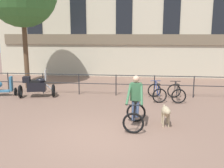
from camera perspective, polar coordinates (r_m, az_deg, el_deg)
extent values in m
plane|color=#7A5B4C|center=(8.17, -2.71, -11.21)|extent=(60.00, 60.00, 0.00)
cylinder|color=#232326|center=(14.61, -21.64, 0.27)|extent=(0.05, 0.05, 1.05)
cylinder|color=#232326|center=(13.83, -14.77, 0.12)|extent=(0.05, 0.05, 1.05)
cylinder|color=#232326|center=(13.28, -7.20, -0.06)|extent=(0.05, 0.05, 1.05)
cylinder|color=#232326|center=(12.97, 0.88, -0.24)|extent=(0.05, 0.05, 1.05)
cylinder|color=#232326|center=(12.93, 9.18, -0.42)|extent=(0.05, 0.05, 1.05)
cylinder|color=#232326|center=(13.16, 17.36, -0.60)|extent=(0.05, 0.05, 1.05)
cylinder|color=#232326|center=(12.88, 0.89, 1.92)|extent=(15.00, 0.04, 0.04)
cylinder|color=#232326|center=(12.96, 0.88, -0.01)|extent=(15.00, 0.04, 0.04)
cube|color=#BCB299|center=(18.52, 2.71, 14.85)|extent=(18.00, 0.60, 8.52)
cube|color=brown|center=(18.13, 2.58, 9.67)|extent=(17.10, 0.12, 0.70)
cube|color=black|center=(19.67, -16.71, 15.44)|extent=(1.10, 0.06, 4.77)
cube|color=black|center=(18.70, -7.42, 16.05)|extent=(1.10, 0.06, 4.77)
cube|color=black|center=(18.22, 2.65, 16.25)|extent=(1.10, 0.06, 4.77)
cube|color=black|center=(18.28, 12.95, 15.97)|extent=(1.10, 0.06, 4.77)
cube|color=black|center=(18.88, 22.84, 15.23)|extent=(1.10, 0.06, 4.77)
torus|color=black|center=(8.25, 4.65, -8.48)|extent=(0.68, 0.11, 0.68)
torus|color=black|center=(9.29, 5.25, -6.20)|extent=(0.68, 0.11, 0.68)
cylinder|color=black|center=(8.58, 4.93, -6.02)|extent=(0.06, 0.49, 0.60)
cylinder|color=black|center=(8.90, 5.10, -5.60)|extent=(0.05, 0.23, 0.52)
cylinder|color=black|center=(8.60, 5.01, -4.21)|extent=(0.07, 0.66, 0.10)
cylinder|color=black|center=(9.09, 5.14, -6.77)|extent=(0.05, 0.44, 0.08)
cylinder|color=black|center=(9.11, 5.22, -5.05)|extent=(0.04, 0.27, 0.47)
cylinder|color=black|center=(8.26, 4.74, -6.53)|extent=(0.04, 0.23, 0.54)
cylinder|color=black|center=(8.27, 4.83, -4.59)|extent=(0.48, 0.06, 0.03)
cube|color=black|center=(8.92, 5.19, -3.73)|extent=(0.13, 0.25, 0.05)
cube|color=#33603D|center=(8.84, 5.22, -1.66)|extent=(0.37, 0.24, 0.60)
sphere|color=tan|center=(8.75, 5.28, 1.14)|extent=(0.22, 0.22, 0.22)
cylinder|color=#33603D|center=(8.54, 3.64, -2.20)|extent=(0.18, 0.72, 0.60)
cylinder|color=#33603D|center=(8.51, 6.46, -2.30)|extent=(0.10, 0.72, 0.60)
cylinder|color=#384766|center=(8.92, 4.65, -5.74)|extent=(0.12, 0.31, 0.69)
cylinder|color=#384766|center=(8.89, 5.56, -5.41)|extent=(0.16, 0.32, 0.58)
ellipsoid|color=tan|center=(9.04, 11.61, -5.82)|extent=(0.32, 0.55, 0.33)
cylinder|color=tan|center=(8.84, 11.83, -6.07)|extent=(0.19, 0.19, 0.18)
sphere|color=tan|center=(8.66, 12.03, -5.98)|extent=(0.20, 0.20, 0.20)
cone|color=tan|center=(8.58, 12.12, -6.27)|extent=(0.12, 0.13, 0.11)
cylinder|color=tan|center=(9.32, 11.33, -4.85)|extent=(0.07, 0.19, 0.12)
cylinder|color=tan|center=(8.96, 11.13, -7.87)|extent=(0.06, 0.06, 0.43)
cylinder|color=tan|center=(8.99, 12.29, -7.86)|extent=(0.06, 0.06, 0.43)
cylinder|color=tan|center=(9.27, 10.82, -7.18)|extent=(0.06, 0.06, 0.43)
cylinder|color=tan|center=(9.30, 11.94, -7.17)|extent=(0.06, 0.06, 0.43)
torus|color=black|center=(13.04, -12.64, -1.42)|extent=(0.25, 0.63, 0.62)
torus|color=black|center=(13.31, -19.35, -1.54)|extent=(0.25, 0.63, 0.62)
cube|color=black|center=(13.11, -16.08, -0.54)|extent=(0.93, 0.58, 0.44)
ellipsoid|color=black|center=(13.02, -15.31, 0.76)|extent=(0.54, 0.42, 0.24)
cube|color=black|center=(13.08, -16.61, 0.60)|extent=(0.61, 0.41, 0.10)
cylinder|color=#B2B2B7|center=(13.03, -13.54, -0.64)|extent=(0.44, 0.15, 0.41)
cube|color=silver|center=(12.94, -14.25, 1.97)|extent=(0.13, 0.44, 0.50)
cube|color=black|center=(13.13, -18.11, 0.96)|extent=(0.39, 0.42, 0.28)
torus|color=black|center=(12.84, 9.20, -1.40)|extent=(0.66, 0.17, 0.66)
torus|color=black|center=(11.85, 10.31, -2.51)|extent=(0.66, 0.17, 0.66)
cylinder|color=navy|center=(12.40, 9.65, -0.77)|extent=(0.11, 0.46, 0.58)
cylinder|color=navy|center=(12.11, 9.98, -1.24)|extent=(0.07, 0.22, 0.51)
cylinder|color=navy|center=(12.26, 9.78, 0.27)|extent=(0.14, 0.63, 0.10)
cylinder|color=navy|center=(12.05, 10.07, -2.39)|extent=(0.10, 0.42, 0.07)
cylinder|color=navy|center=(11.91, 10.21, -1.34)|extent=(0.07, 0.25, 0.46)
cylinder|color=navy|center=(12.70, 9.33, -0.36)|extent=(0.06, 0.21, 0.52)
cylinder|color=navy|center=(12.56, 9.46, 0.69)|extent=(0.48, 0.11, 0.03)
cube|color=black|center=(11.97, 10.12, -0.09)|extent=(0.16, 0.26, 0.05)
torus|color=black|center=(12.93, 13.36, -1.47)|extent=(0.66, 0.11, 0.66)
torus|color=black|center=(11.93, 14.30, -2.59)|extent=(0.66, 0.11, 0.66)
cylinder|color=black|center=(12.49, 13.76, -0.86)|extent=(0.06, 0.47, 0.58)
cylinder|color=black|center=(12.19, 14.04, -1.32)|extent=(0.05, 0.22, 0.51)
cylinder|color=black|center=(12.35, 13.90, 0.17)|extent=(0.08, 0.63, 0.10)
cylinder|color=black|center=(12.13, 14.10, -2.47)|extent=(0.06, 0.42, 0.07)
cylinder|color=black|center=(11.99, 14.24, -1.43)|extent=(0.04, 0.25, 0.46)
cylinder|color=black|center=(12.79, 13.49, -0.45)|extent=(0.04, 0.21, 0.52)
cylinder|color=black|center=(12.65, 13.63, 0.60)|extent=(0.48, 0.06, 0.03)
cube|color=black|center=(12.05, 14.19, -0.18)|extent=(0.14, 0.25, 0.05)
torus|color=black|center=(13.89, -20.27, -1.54)|extent=(0.16, 0.41, 0.40)
cube|color=teal|center=(14.05, -22.65, -1.41)|extent=(0.72, 0.41, 0.08)
cube|color=teal|center=(13.86, -21.10, 0.06)|extent=(0.16, 0.33, 0.72)
cylinder|color=brown|center=(15.36, -18.28, 6.89)|extent=(0.26, 0.26, 4.17)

